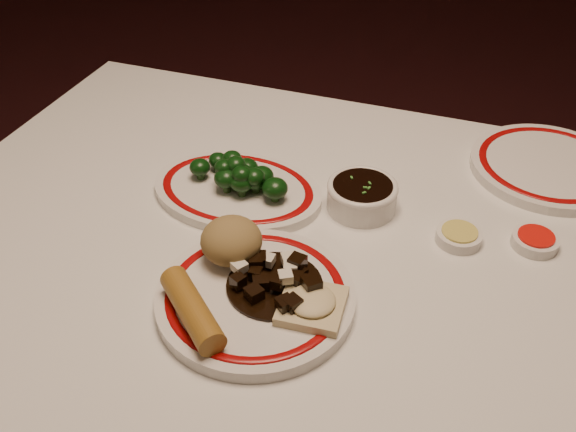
# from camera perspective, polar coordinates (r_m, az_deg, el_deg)

# --- Properties ---
(dining_table) EXTENTS (1.20, 0.90, 0.75)m
(dining_table) POSITION_cam_1_polar(r_m,az_deg,el_deg) (0.94, 2.05, -8.04)
(dining_table) COLOR white
(dining_table) RESTS_ON ground
(main_plate) EXTENTS (0.31, 0.31, 0.02)m
(main_plate) POSITION_cam_1_polar(r_m,az_deg,el_deg) (0.81, -2.89, -7.22)
(main_plate) COLOR silver
(main_plate) RESTS_ON dining_table
(rice_mound) EXTENTS (0.08, 0.08, 0.06)m
(rice_mound) POSITION_cam_1_polar(r_m,az_deg,el_deg) (0.83, -5.06, -2.20)
(rice_mound) COLOR olive
(rice_mound) RESTS_ON main_plate
(spring_roll) EXTENTS (0.12, 0.11, 0.03)m
(spring_roll) POSITION_cam_1_polar(r_m,az_deg,el_deg) (0.76, -8.53, -8.21)
(spring_roll) COLOR olive
(spring_roll) RESTS_ON main_plate
(fried_wonton) EXTENTS (0.08, 0.08, 0.02)m
(fried_wonton) POSITION_cam_1_polar(r_m,az_deg,el_deg) (0.77, 2.15, -7.79)
(fried_wonton) COLOR beige
(fried_wonton) RESTS_ON main_plate
(stirfry_heap) EXTENTS (0.12, 0.12, 0.03)m
(stirfry_heap) POSITION_cam_1_polar(r_m,az_deg,el_deg) (0.80, -1.07, -5.77)
(stirfry_heap) COLOR black
(stirfry_heap) RESTS_ON main_plate
(broccoli_plate) EXTENTS (0.27, 0.23, 0.02)m
(broccoli_plate) POSITION_cam_1_polar(r_m,az_deg,el_deg) (0.98, -4.52, 2.30)
(broccoli_plate) COLOR silver
(broccoli_plate) RESTS_ON dining_table
(broccoli_pile) EXTENTS (0.16, 0.08, 0.05)m
(broccoli_pile) POSITION_cam_1_polar(r_m,az_deg,el_deg) (0.97, -4.23, 3.75)
(broccoli_pile) COLOR #23471C
(broccoli_pile) RESTS_ON broccoli_plate
(soy_bowl) EXTENTS (0.10, 0.10, 0.04)m
(soy_bowl) POSITION_cam_1_polar(r_m,az_deg,el_deg) (0.95, 6.58, 1.72)
(soy_bowl) COLOR silver
(soy_bowl) RESTS_ON dining_table
(sweet_sour_dish) EXTENTS (0.06, 0.06, 0.02)m
(sweet_sour_dish) POSITION_cam_1_polar(r_m,az_deg,el_deg) (0.95, 21.10, -2.06)
(sweet_sour_dish) COLOR silver
(sweet_sour_dish) RESTS_ON dining_table
(mustard_dish) EXTENTS (0.06, 0.06, 0.02)m
(mustard_dish) POSITION_cam_1_polar(r_m,az_deg,el_deg) (0.92, 14.94, -1.74)
(mustard_dish) COLOR silver
(mustard_dish) RESTS_ON dining_table
(far_plate) EXTENTS (0.25, 0.25, 0.02)m
(far_plate) POSITION_cam_1_polar(r_m,az_deg,el_deg) (1.11, 22.15, 4.14)
(far_plate) COLOR silver
(far_plate) RESTS_ON dining_table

